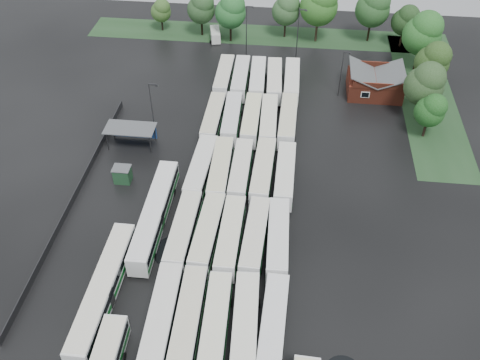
# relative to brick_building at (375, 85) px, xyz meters

# --- Properties ---
(ground) EXTENTS (160.00, 160.00, 0.00)m
(ground) POSITION_rel_brick_building_xyz_m (-24.00, -42.77, -1.87)
(ground) COLOR black
(ground) RESTS_ON ground
(brick_building) EXTENTS (10.07, 8.60, 5.39)m
(brick_building) POSITION_rel_brick_building_xyz_m (0.00, 0.00, 0.00)
(brick_building) COLOR maroon
(brick_building) RESTS_ON ground
(wash_shed) EXTENTS (8.20, 4.20, 3.58)m
(wash_shed) POSITION_rel_brick_building_xyz_m (-41.20, -20.74, 1.12)
(wash_shed) COLOR #2D2D30
(wash_shed) RESTS_ON ground
(utility_hut) EXTENTS (2.70, 2.20, 2.62)m
(utility_hut) POSITION_rel_brick_building_xyz_m (-40.20, -30.17, -0.55)
(utility_hut) COLOR #193F23
(utility_hut) RESTS_ON ground
(grass_strip_north) EXTENTS (80.00, 10.00, 0.01)m
(grass_strip_north) POSITION_rel_brick_building_xyz_m (-22.00, 22.03, -1.86)
(grass_strip_north) COLOR #1E3E1E
(grass_strip_north) RESTS_ON ground
(grass_strip_east) EXTENTS (10.00, 50.00, 0.01)m
(grass_strip_east) POSITION_rel_brick_building_xyz_m (10.00, 0.03, -1.86)
(grass_strip_east) COLOR #1E3E1E
(grass_strip_east) RESTS_ON ground
(west_fence) EXTENTS (0.10, 50.00, 1.20)m
(west_fence) POSITION_rel_brick_building_xyz_m (-46.20, -34.77, -1.27)
(west_fence) COLOR #2D2D30
(west_fence) RESTS_ON ground
(bus_r1c0) EXTENTS (3.28, 13.49, 3.73)m
(bus_r1c0) POSITION_rel_brick_building_xyz_m (-28.23, -55.02, 0.19)
(bus_r1c0) COLOR white
(bus_r1c0) RESTS_ON ground
(bus_r1c1) EXTENTS (3.13, 13.04, 3.61)m
(bus_r1c1) POSITION_rel_brick_building_xyz_m (-25.16, -54.83, 0.12)
(bus_r1c1) COLOR white
(bus_r1c1) RESTS_ON ground
(bus_r1c2) EXTENTS (3.18, 12.92, 3.57)m
(bus_r1c2) POSITION_rel_brick_building_xyz_m (-21.98, -55.30, 0.10)
(bus_r1c2) COLOR white
(bus_r1c2) RESTS_ON ground
(bus_r1c3) EXTENTS (3.46, 13.26, 3.66)m
(bus_r1c3) POSITION_rel_brick_building_xyz_m (-18.61, -55.18, 0.15)
(bus_r1c3) COLOR white
(bus_r1c3) RESTS_ON ground
(bus_r1c4) EXTENTS (3.08, 12.91, 3.57)m
(bus_r1c4) POSITION_rel_brick_building_xyz_m (-15.46, -54.84, 0.10)
(bus_r1c4) COLOR white
(bus_r1c4) RESTS_ON ground
(bus_r2c0) EXTENTS (2.96, 13.19, 3.66)m
(bus_r2c0) POSITION_rel_brick_building_xyz_m (-28.41, -41.52, 0.15)
(bus_r2c0) COLOR white
(bus_r2c0) RESTS_ON ground
(bus_r2c1) EXTENTS (3.22, 13.07, 3.61)m
(bus_r2c1) POSITION_rel_brick_building_xyz_m (-25.16, -41.41, 0.12)
(bus_r2c1) COLOR white
(bus_r2c1) RESTS_ON ground
(bus_r2c2) EXTENTS (2.82, 13.04, 3.63)m
(bus_r2c2) POSITION_rel_brick_building_xyz_m (-22.03, -41.75, 0.13)
(bus_r2c2) COLOR white
(bus_r2c2) RESTS_ON ground
(bus_r2c3) EXTENTS (3.14, 12.96, 3.58)m
(bus_r2c3) POSITION_rel_brick_building_xyz_m (-18.77, -41.51, 0.11)
(bus_r2c3) COLOR white
(bus_r2c3) RESTS_ON ground
(bus_r2c4) EXTENTS (3.15, 13.01, 3.60)m
(bus_r2c4) POSITION_rel_brick_building_xyz_m (-15.71, -41.49, 0.11)
(bus_r2c4) COLOR white
(bus_r2c4) RESTS_ON ground
(bus_r3c0) EXTENTS (3.29, 13.41, 3.71)m
(bus_r3c0) POSITION_rel_brick_building_xyz_m (-28.27, -28.25, 0.17)
(bus_r3c0) COLOR white
(bus_r3c0) RESTS_ON ground
(bus_r3c1) EXTENTS (3.13, 13.23, 3.66)m
(bus_r3c1) POSITION_rel_brick_building_xyz_m (-25.25, -28.30, 0.15)
(bus_r3c1) COLOR white
(bus_r3c1) RESTS_ON ground
(bus_r3c2) EXTENTS (2.78, 12.77, 3.55)m
(bus_r3c2) POSITION_rel_brick_building_xyz_m (-22.18, -28.08, 0.09)
(bus_r3c2) COLOR white
(bus_r3c2) RESTS_ON ground
(bus_r3c3) EXTENTS (3.12, 13.45, 3.73)m
(bus_r3c3) POSITION_rel_brick_building_xyz_m (-18.80, -27.97, 0.18)
(bus_r3c3) COLOR white
(bus_r3c3) RESTS_ON ground
(bus_r3c4) EXTENTS (2.80, 12.89, 3.58)m
(bus_r3c4) POSITION_rel_brick_building_xyz_m (-15.44, -28.26, 0.11)
(bus_r3c4) COLOR white
(bus_r3c4) RESTS_ON ground
(bus_r4c0) EXTENTS (2.77, 12.68, 3.52)m
(bus_r4c0) POSITION_rel_brick_building_xyz_m (-28.44, -14.72, 0.07)
(bus_r4c0) COLOR white
(bus_r4c0) RESTS_ON ground
(bus_r4c1) EXTENTS (3.10, 12.77, 3.53)m
(bus_r4c1) POSITION_rel_brick_building_xyz_m (-25.30, -14.24, 0.08)
(bus_r4c1) COLOR white
(bus_r4c1) RESTS_ON ground
(bus_r4c2) EXTENTS (2.89, 12.91, 3.59)m
(bus_r4c2) POSITION_rel_brick_building_xyz_m (-21.91, -14.37, 0.11)
(bus_r4c2) COLOR white
(bus_r4c2) RESTS_ON ground
(bus_r4c3) EXTENTS (3.10, 12.89, 3.57)m
(bus_r4c3) POSITION_rel_brick_building_xyz_m (-18.94, -14.41, 0.10)
(bus_r4c3) COLOR white
(bus_r4c3) RESTS_ON ground
(bus_r4c4) EXTENTS (2.97, 13.28, 3.69)m
(bus_r4c4) POSITION_rel_brick_building_xyz_m (-15.68, -14.06, 0.16)
(bus_r4c4) COLOR white
(bus_r4c4) RESTS_ON ground
(bus_r5c0) EXTENTS (2.83, 12.72, 3.53)m
(bus_r5c0) POSITION_rel_brick_building_xyz_m (-28.52, -0.59, 0.08)
(bus_r5c0) COLOR white
(bus_r5c0) RESTS_ON ground
(bus_r5c1) EXTENTS (3.05, 12.96, 3.59)m
(bus_r5c1) POSITION_rel_brick_building_xyz_m (-25.31, -0.74, 0.11)
(bus_r5c1) COLOR white
(bus_r5c1) RESTS_ON ground
(bus_r5c2) EXTENTS (3.27, 13.00, 3.59)m
(bus_r5c2) POSITION_rel_brick_building_xyz_m (-22.04, -0.80, 0.11)
(bus_r5c2) COLOR white
(bus_r5c2) RESTS_ON ground
(bus_r5c3) EXTENTS (3.39, 13.01, 3.59)m
(bus_r5c3) POSITION_rel_brick_building_xyz_m (-18.85, -0.94, 0.11)
(bus_r5c3) COLOR white
(bus_r5c3) RESTS_ON ground
(bus_r5c4) EXTENTS (2.95, 12.99, 3.60)m
(bus_r5c4) POSITION_rel_brick_building_xyz_m (-15.56, -0.68, 0.12)
(bus_r5c4) COLOR white
(bus_r5c4) RESTS_ON ground
(artic_bus_west_b) EXTENTS (2.88, 19.84, 3.68)m
(artic_bus_west_b) POSITION_rel_brick_building_xyz_m (-33.01, -38.81, 0.18)
(artic_bus_west_b) COLOR white
(artic_bus_west_b) RESTS_ON ground
(artic_bus_west_c) EXTENTS (2.90, 19.60, 3.63)m
(artic_bus_west_c) POSITION_rel_brick_building_xyz_m (-36.15, -52.20, 0.15)
(artic_bus_west_c) COLOR white
(artic_bus_west_c) RESTS_ON ground
(minibus) EXTENTS (3.05, 5.59, 2.31)m
(minibus) POSITION_rel_brick_building_xyz_m (-33.12, 18.55, -0.58)
(minibus) COLOR white
(minibus) RESTS_ON ground
(tree_north_0) EXTENTS (4.52, 4.51, 7.47)m
(tree_north_0) POSITION_rel_brick_building_xyz_m (-45.65, 21.77, 2.93)
(tree_north_0) COLOR black
(tree_north_0) RESTS_ON ground
(tree_north_1) EXTENTS (6.10, 6.10, 10.11)m
(tree_north_1) POSITION_rel_brick_building_xyz_m (-36.24, 20.43, 4.63)
(tree_north_1) COLOR black
(tree_north_1) RESTS_ON ground
(tree_north_2) EXTENTS (6.63, 6.63, 10.98)m
(tree_north_2) POSITION_rel_brick_building_xyz_m (-29.50, 18.29, 5.20)
(tree_north_2) COLOR black
(tree_north_2) RESTS_ON ground
(tree_north_3) EXTENTS (6.10, 6.10, 10.11)m
(tree_north_3) POSITION_rel_brick_building_xyz_m (-17.83, 21.65, 4.64)
(tree_north_3) COLOR black
(tree_north_3) RESTS_ON ground
(tree_north_4) EXTENTS (8.07, 8.07, 13.37)m
(tree_north_4) POSITION_rel_brick_building_xyz_m (-10.89, 20.32, 6.74)
(tree_north_4) COLOR #382B1E
(tree_north_4) RESTS_ON ground
(tree_north_5) EXTENTS (7.33, 7.33, 12.14)m
(tree_north_5) POSITION_rel_brick_building_xyz_m (0.49, 21.73, 5.95)
(tree_north_5) COLOR black
(tree_north_5) RESTS_ON ground
(tree_north_6) EXTENTS (5.66, 5.66, 9.38)m
(tree_north_6) POSITION_rel_brick_building_xyz_m (7.33, 20.02, 4.17)
(tree_north_6) COLOR black
(tree_north_6) RESTS_ON ground
(tree_east_0) EXTENTS (5.08, 5.06, 8.39)m
(tree_east_0) POSITION_rel_brick_building_xyz_m (7.66, -13.07, 3.52)
(tree_east_0) COLOR black
(tree_east_0) RESTS_ON ground
(tree_east_1) EXTENTS (6.79, 6.79, 11.24)m
(tree_east_1) POSITION_rel_brick_building_xyz_m (7.10, -7.78, 5.37)
(tree_east_1) COLOR black
(tree_east_1) RESTS_ON ground
(tree_east_2) EXTENTS (6.36, 6.36, 10.54)m
(tree_east_2) POSITION_rel_brick_building_xyz_m (9.92, 1.37, 4.91)
(tree_east_2) COLOR black
(tree_east_2) RESTS_ON ground
(tree_east_3) EXTENTS (7.58, 7.58, 12.55)m
(tree_east_3) POSITION_rel_brick_building_xyz_m (9.09, 10.00, 6.21)
(tree_east_3) COLOR black
(tree_east_3) RESTS_ON ground
(tree_east_4) EXTENTS (4.89, 4.86, 8.05)m
(tree_east_4) POSITION_rel_brick_building_xyz_m (9.60, 17.68, 3.31)
(tree_east_4) COLOR #3A291F
(tree_east_4) RESTS_ON ground
(lamp_post_ne) EXTENTS (1.40, 0.27, 9.09)m
(lamp_post_ne) POSITION_rel_brick_building_xyz_m (-6.54, -1.71, 3.41)
(lamp_post_ne) COLOR #2D2D30
(lamp_post_ne) RESTS_ON ground
(lamp_post_nw) EXTENTS (1.62, 0.32, 10.51)m
(lamp_post_nw) POSITION_rel_brick_building_xyz_m (-37.76, -18.53, 4.23)
(lamp_post_nw) COLOR #2D2D30
(lamp_post_nw) RESTS_ON ground
(lamp_post_back_w) EXTENTS (1.67, 0.32, 10.81)m
(lamp_post_back_w) POSITION_rel_brick_building_xyz_m (-25.44, 12.14, 4.41)
(lamp_post_back_w) COLOR #2D2D30
(lamp_post_back_w) RESTS_ON ground
(lamp_post_back_e) EXTENTS (1.68, 0.33, 10.88)m
(lamp_post_back_e) POSITION_rel_brick_building_xyz_m (-14.96, 11.70, 4.45)
(lamp_post_back_e) COLOR #2D2D30
(lamp_post_back_e) RESTS_ON ground
(puddle_2) EXTENTS (6.08, 6.08, 0.01)m
(puddle_2) POSITION_rel_brick_building_xyz_m (-29.22, -43.46, -1.86)
(puddle_2) COLOR black
(puddle_2) RESTS_ON ground
(puddle_3) EXTENTS (2.86, 2.86, 0.01)m
(puddle_3) POSITION_rel_brick_building_xyz_m (-19.96, -46.22, -1.86)
(puddle_3) COLOR black
(puddle_3) RESTS_ON ground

